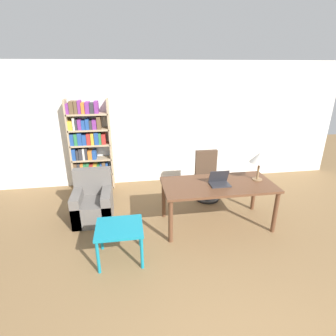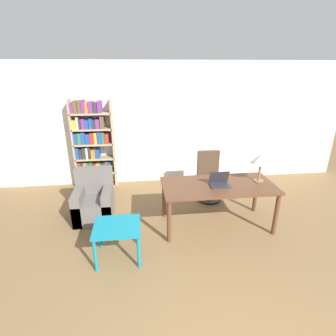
{
  "view_description": "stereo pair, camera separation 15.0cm",
  "coord_description": "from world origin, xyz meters",
  "px_view_note": "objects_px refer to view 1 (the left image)",
  "views": [
    {
      "loc": [
        -0.99,
        -1.28,
        2.55
      ],
      "look_at": [
        -0.37,
        2.67,
        1.01
      ],
      "focal_mm": 28.0,
      "sensor_mm": 36.0,
      "label": 1
    },
    {
      "loc": [
        -0.85,
        -1.3,
        2.55
      ],
      "look_at": [
        -0.37,
        2.67,
        1.01
      ],
      "focal_mm": 28.0,
      "sensor_mm": 36.0,
      "label": 2
    }
  ],
  "objects_px": {
    "table_lamp": "(260,158)",
    "bookshelf": "(89,147)",
    "laptop": "(219,181)",
    "side_table_blue": "(119,231)",
    "armchair": "(93,204)",
    "desk": "(218,189)",
    "office_chair": "(207,177)"
  },
  "relations": [
    {
      "from": "armchair",
      "to": "laptop",
      "type": "bearing_deg",
      "value": -14.28
    },
    {
      "from": "table_lamp",
      "to": "bookshelf",
      "type": "distance_m",
      "value": 3.5
    },
    {
      "from": "laptop",
      "to": "side_table_blue",
      "type": "relative_size",
      "value": 0.5
    },
    {
      "from": "table_lamp",
      "to": "office_chair",
      "type": "xyz_separation_m",
      "value": [
        -0.59,
        0.92,
        -0.7
      ]
    },
    {
      "from": "laptop",
      "to": "bookshelf",
      "type": "height_order",
      "value": "bookshelf"
    },
    {
      "from": "bookshelf",
      "to": "office_chair",
      "type": "bearing_deg",
      "value": -20.24
    },
    {
      "from": "side_table_blue",
      "to": "armchair",
      "type": "distance_m",
      "value": 1.26
    },
    {
      "from": "desk",
      "to": "laptop",
      "type": "relative_size",
      "value": 5.72
    },
    {
      "from": "table_lamp",
      "to": "office_chair",
      "type": "distance_m",
      "value": 1.3
    },
    {
      "from": "bookshelf",
      "to": "table_lamp",
      "type": "bearing_deg",
      "value": -31.15
    },
    {
      "from": "bookshelf",
      "to": "laptop",
      "type": "bearing_deg",
      "value": -39.73
    },
    {
      "from": "desk",
      "to": "bookshelf",
      "type": "height_order",
      "value": "bookshelf"
    },
    {
      "from": "laptop",
      "to": "bookshelf",
      "type": "relative_size",
      "value": 0.16
    },
    {
      "from": "bookshelf",
      "to": "armchair",
      "type": "bearing_deg",
      "value": -82.71
    },
    {
      "from": "table_lamp",
      "to": "desk",
      "type": "bearing_deg",
      "value": -174.92
    },
    {
      "from": "table_lamp",
      "to": "armchair",
      "type": "height_order",
      "value": "table_lamp"
    },
    {
      "from": "armchair",
      "to": "bookshelf",
      "type": "xyz_separation_m",
      "value": [
        -0.17,
        1.36,
        0.66
      ]
    },
    {
      "from": "desk",
      "to": "side_table_blue",
      "type": "distance_m",
      "value": 1.75
    },
    {
      "from": "laptop",
      "to": "office_chair",
      "type": "relative_size",
      "value": 0.32
    },
    {
      "from": "desk",
      "to": "office_chair",
      "type": "relative_size",
      "value": 1.85
    },
    {
      "from": "desk",
      "to": "table_lamp",
      "type": "height_order",
      "value": "table_lamp"
    },
    {
      "from": "laptop",
      "to": "side_table_blue",
      "type": "bearing_deg",
      "value": -159.16
    },
    {
      "from": "desk",
      "to": "bookshelf",
      "type": "relative_size",
      "value": 0.94
    },
    {
      "from": "laptop",
      "to": "office_chair",
      "type": "bearing_deg",
      "value": 83.38
    },
    {
      "from": "desk",
      "to": "side_table_blue",
      "type": "xyz_separation_m",
      "value": [
        -1.62,
        -0.64,
        -0.23
      ]
    },
    {
      "from": "desk",
      "to": "office_chair",
      "type": "distance_m",
      "value": 1.02
    },
    {
      "from": "table_lamp",
      "to": "bookshelf",
      "type": "relative_size",
      "value": 0.25
    },
    {
      "from": "laptop",
      "to": "bookshelf",
      "type": "bearing_deg",
      "value": 140.27
    },
    {
      "from": "office_chair",
      "to": "side_table_blue",
      "type": "distance_m",
      "value": 2.38
    },
    {
      "from": "side_table_blue",
      "to": "armchair",
      "type": "xyz_separation_m",
      "value": [
        -0.49,
        1.15,
        -0.16
      ]
    },
    {
      "from": "desk",
      "to": "office_chair",
      "type": "xyz_separation_m",
      "value": [
        0.12,
        0.98,
        -0.22
      ]
    },
    {
      "from": "laptop",
      "to": "table_lamp",
      "type": "bearing_deg",
      "value": 7.29
    }
  ]
}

